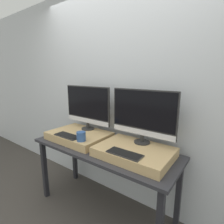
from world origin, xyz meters
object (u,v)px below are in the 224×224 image
(mug, at_px, (81,136))
(monitor_left, at_px, (87,106))
(keyboard_right, at_px, (125,154))
(keyboard_left, at_px, (67,136))
(monitor_right, at_px, (143,114))

(mug, bearing_deg, monitor_left, 124.05)
(keyboard_right, bearing_deg, monitor_left, 156.53)
(monitor_left, bearing_deg, keyboard_left, -90.00)
(keyboard_left, distance_m, monitor_right, 0.87)
(monitor_right, bearing_deg, monitor_left, 180.00)
(keyboard_left, bearing_deg, mug, 0.00)
(keyboard_left, distance_m, keyboard_right, 0.75)
(monitor_right, bearing_deg, mug, -148.42)
(keyboard_left, relative_size, mug, 3.29)
(keyboard_left, xyz_separation_m, keyboard_right, (0.75, 0.00, 0.00))
(monitor_right, distance_m, keyboard_right, 0.43)
(monitor_left, xyz_separation_m, monitor_right, (0.75, 0.00, 0.00))
(monitor_right, xyz_separation_m, keyboard_right, (-0.00, -0.33, -0.29))
(keyboard_left, height_order, keyboard_right, same)
(mug, relative_size, keyboard_right, 0.30)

